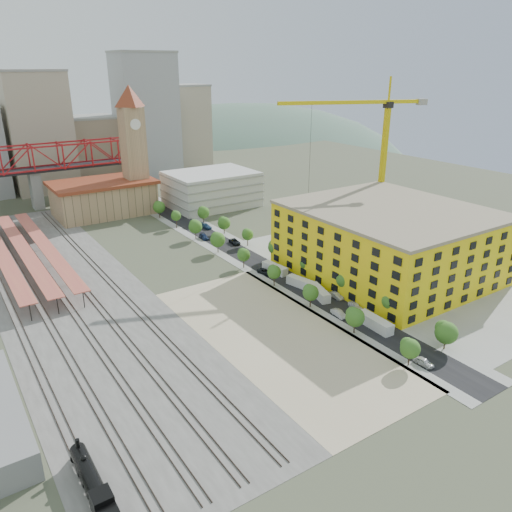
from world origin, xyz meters
TOP-DOWN VIEW (x-y plane):
  - ground at (0.00, 0.00)m, footprint 400.00×400.00m
  - ballast_strip at (-36.00, 17.50)m, footprint 36.00×165.00m
  - dirt_lot at (-4.00, -31.50)m, footprint 28.00×67.00m
  - street_asphalt at (16.00, 15.00)m, footprint 12.00×170.00m
  - sidewalk_west at (10.50, 15.00)m, footprint 3.00×170.00m
  - sidewalk_east at (21.50, 15.00)m, footprint 3.00×170.00m
  - construction_pad at (45.00, -20.00)m, footprint 50.00×90.00m
  - rail_tracks at (-37.80, 17.50)m, footprint 26.56×160.00m
  - platform_canopies at (-41.00, 45.00)m, footprint 16.00×80.00m
  - station_hall at (-5.00, 82.00)m, footprint 38.00×24.00m
  - clock_tower at (8.00, 79.99)m, footprint 12.00×12.00m
  - parking_garage at (36.00, 70.00)m, footprint 34.00×26.00m
  - truss_bridge at (-25.00, 105.00)m, footprint 94.00×9.60m
  - construction_building at (42.00, -20.00)m, footprint 44.60×50.60m
  - street_trees at (16.00, 5.00)m, footprint 15.40×124.40m
  - skyline at (7.47, 142.31)m, footprint 133.00×46.00m
  - distant_hills at (45.28, 260.00)m, footprint 647.00×264.00m
  - locomotive at (-50.00, -53.52)m, footprint 2.61×20.17m
  - tower_crane at (60.71, 5.33)m, footprint 45.39×19.63m
  - site_trailer_a at (16.00, -40.81)m, footprint 2.78×9.40m
  - site_trailer_b at (16.00, -21.86)m, footprint 4.59×9.06m
  - site_trailer_c at (16.00, -14.67)m, footprint 4.07×8.96m
  - site_trailer_d at (16.00, -2.72)m, footprint 3.23×8.77m
  - car_0 at (13.00, -56.60)m, footprint 2.00×4.32m
  - car_1 at (13.00, -32.38)m, footprint 1.89×4.57m
  - car_2 at (13.00, -2.18)m, footprint 3.02×5.16m
  - car_3 at (13.00, 33.94)m, footprint 2.89×5.43m
  - car_4 at (19.00, -31.66)m, footprint 2.08×4.36m
  - car_5 at (19.00, -24.83)m, footprint 1.64×4.35m
  - car_6 at (19.00, 23.95)m, footprint 3.09×5.56m
  - car_7 at (19.00, 43.75)m, footprint 2.61×5.59m

SIDE VIEW (x-z plane):
  - distant_hills at x=45.28m, z-range -193.04..33.96m
  - ground at x=0.00m, z-range 0.00..0.00m
  - street_trees at x=16.00m, z-range -4.00..4.00m
  - sidewalk_west at x=10.50m, z-range 0.00..0.04m
  - sidewalk_east at x=21.50m, z-range 0.00..0.04m
  - ballast_strip at x=-36.00m, z-range 0.00..0.06m
  - dirt_lot at x=-4.00m, z-range 0.00..0.06m
  - street_asphalt at x=16.00m, z-range 0.00..0.06m
  - construction_pad at x=45.00m, z-range 0.00..0.06m
  - rail_tracks at x=-37.80m, z-range 0.06..0.24m
  - car_2 at x=13.00m, z-range 0.00..1.35m
  - car_5 at x=19.00m, z-range 0.00..1.42m
  - car_0 at x=13.00m, z-range 0.00..1.43m
  - car_4 at x=19.00m, z-range 0.00..1.44m
  - car_6 at x=19.00m, z-range 0.00..1.47m
  - car_1 at x=13.00m, z-range 0.00..1.47m
  - car_3 at x=13.00m, z-range 0.00..1.50m
  - car_7 at x=19.00m, z-range 0.00..1.58m
  - site_trailer_d at x=16.00m, z-range 0.00..2.34m
  - site_trailer_c at x=16.00m, z-range 0.00..2.37m
  - site_trailer_b at x=16.00m, z-range 0.00..2.40m
  - site_trailer_a at x=16.00m, z-range 0.00..2.55m
  - locomotive at x=-50.00m, z-range -0.64..4.40m
  - platform_canopies at x=-41.00m, z-range 1.93..6.06m
  - station_hall at x=-5.00m, z-range 0.12..13.22m
  - parking_garage at x=36.00m, z-range 0.00..14.00m
  - construction_building at x=42.00m, z-range 0.01..18.81m
  - truss_bridge at x=-25.00m, z-range 6.06..31.66m
  - skyline at x=7.47m, z-range -7.19..52.81m
  - clock_tower at x=8.00m, z-range 2.70..54.70m
  - tower_crane at x=60.71m, z-range 6.03..57.55m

